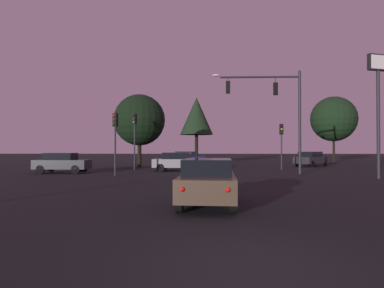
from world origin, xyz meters
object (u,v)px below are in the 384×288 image
(traffic_signal_mast_arm, at_px, (275,102))
(store_sign_illuminated, at_px, (378,88))
(car_far_lane, at_px, (311,159))
(tree_behind_sign, at_px, (334,119))
(car_nearside_lane, at_px, (208,181))
(tree_left_far, at_px, (140,120))
(traffic_light_corner_right, at_px, (115,131))
(traffic_light_median, at_px, (281,137))
(car_crossing_left, at_px, (62,163))
(car_parked_lot, at_px, (186,158))
(traffic_light_corner_left, at_px, (134,130))
(car_crossing_right, at_px, (178,161))
(tree_center_horizon, at_px, (196,116))

(traffic_signal_mast_arm, relative_size, store_sign_illuminated, 0.98)
(car_far_lane, xyz_separation_m, tree_behind_sign, (5.89, 8.72, 4.86))
(car_far_lane, relative_size, tree_behind_sign, 0.50)
(car_nearside_lane, bearing_deg, tree_left_far, 105.93)
(traffic_light_corner_right, distance_m, traffic_light_median, 14.40)
(tree_behind_sign, xyz_separation_m, tree_left_far, (-23.34, -10.41, -0.99))
(car_crossing_left, height_order, car_parked_lot, same)
(car_nearside_lane, bearing_deg, traffic_light_corner_right, 118.08)
(car_far_lane, bearing_deg, traffic_light_median, -128.00)
(car_far_lane, bearing_deg, tree_left_far, -174.48)
(car_nearside_lane, bearing_deg, traffic_light_corner_left, 108.64)
(traffic_light_median, height_order, tree_left_far, tree_left_far)
(car_nearside_lane, bearing_deg, traffic_light_median, 68.98)
(traffic_light_median, bearing_deg, traffic_light_corner_right, -152.10)
(traffic_light_corner_left, height_order, car_parked_lot, traffic_light_corner_left)
(traffic_light_corner_right, bearing_deg, car_crossing_left, 149.94)
(traffic_light_corner_right, relative_size, car_crossing_left, 1.05)
(car_parked_lot, bearing_deg, tree_behind_sign, 21.58)
(traffic_light_corner_right, bearing_deg, car_parked_lot, 72.86)
(traffic_light_corner_left, bearing_deg, car_crossing_left, -143.52)
(car_crossing_right, bearing_deg, car_nearside_lane, -82.98)
(car_nearside_lane, xyz_separation_m, tree_left_far, (-6.21, 21.75, 3.87))
(traffic_signal_mast_arm, xyz_separation_m, tree_center_horizon, (-5.96, 24.53, 1.42))
(car_nearside_lane, distance_m, car_far_lane, 25.99)
(traffic_light_corner_right, xyz_separation_m, traffic_light_median, (12.72, 6.74, -0.17))
(traffic_light_corner_right, distance_m, tree_behind_sign, 31.36)
(car_far_lane, distance_m, tree_behind_sign, 11.59)
(tree_behind_sign, bearing_deg, traffic_signal_mast_arm, -122.08)
(store_sign_illuminated, bearing_deg, car_crossing_left, 168.93)
(car_crossing_left, relative_size, store_sign_illuminated, 0.53)
(store_sign_illuminated, bearing_deg, traffic_light_corner_right, 175.04)
(car_crossing_right, distance_m, tree_center_horizon, 22.50)
(traffic_signal_mast_arm, distance_m, traffic_light_corner_right, 11.59)
(car_nearside_lane, relative_size, tree_behind_sign, 0.48)
(tree_behind_sign, relative_size, tree_center_horizon, 0.91)
(tree_left_far, bearing_deg, car_parked_lot, 33.23)
(traffic_signal_mast_arm, relative_size, car_nearside_lane, 1.84)
(car_far_lane, height_order, tree_behind_sign, tree_behind_sign)
(traffic_light_corner_left, relative_size, car_crossing_right, 1.13)
(store_sign_illuminated, xyz_separation_m, tree_center_horizon, (-11.39, 28.16, 1.08))
(traffic_light_corner_right, height_order, car_crossing_left, traffic_light_corner_right)
(traffic_signal_mast_arm, bearing_deg, car_crossing_left, 178.05)
(car_far_lane, height_order, tree_center_horizon, tree_center_horizon)
(car_crossing_right, height_order, tree_behind_sign, tree_behind_sign)
(car_crossing_right, xyz_separation_m, store_sign_illuminated, (12.68, -6.47, 4.75))
(traffic_light_median, xyz_separation_m, store_sign_illuminated, (3.87, -8.17, 2.72))
(traffic_light_corner_left, relative_size, store_sign_illuminated, 0.63)
(car_nearside_lane, height_order, car_crossing_right, same)
(traffic_light_corner_left, bearing_deg, tree_center_horizon, 75.87)
(traffic_light_corner_left, distance_m, tree_behind_sign, 27.45)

